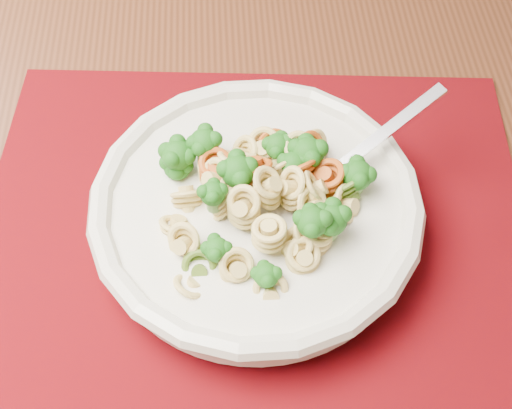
{
  "coord_description": "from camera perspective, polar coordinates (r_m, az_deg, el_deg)",
  "views": [
    {
      "loc": [
        0.69,
        -0.52,
        1.27
      ],
      "look_at": [
        0.65,
        -0.18,
        0.79
      ],
      "focal_mm": 50.0,
      "sensor_mm": 36.0,
      "label": 1
    }
  ],
  "objects": [
    {
      "name": "pasta_broccoli_heap",
      "position": [
        0.59,
        -0.0,
        0.34
      ],
      "size": [
        0.24,
        0.24,
        0.06
      ],
      "primitive_type": null,
      "color": "#E1BE6F",
      "rests_on": "pasta_bowl"
    },
    {
      "name": "fork",
      "position": [
        0.6,
        4.98,
        1.61
      ],
      "size": [
        0.16,
        0.13,
        0.08
      ],
      "primitive_type": null,
      "rotation": [
        0.0,
        -0.35,
        0.67
      ],
      "color": "silver",
      "rests_on": "pasta_bowl"
    },
    {
      "name": "placemat",
      "position": [
        0.63,
        -0.19,
        -1.68
      ],
      "size": [
        0.51,
        0.41,
        0.0
      ],
      "primitive_type": "cube",
      "rotation": [
        0.0,
        0.0,
        0.07
      ],
      "color": "#610404",
      "rests_on": "dining_table"
    },
    {
      "name": "pasta_bowl",
      "position": [
        0.6,
        -0.0,
        -0.47
      ],
      "size": [
        0.28,
        0.28,
        0.05
      ],
      "color": "silver",
      "rests_on": "placemat"
    },
    {
      "name": "dining_table",
      "position": [
        0.74,
        -2.4,
        -2.12
      ],
      "size": [
        1.67,
        1.21,
        0.74
      ],
      "rotation": [
        0.0,
        0.0,
        0.15
      ],
      "color": "#572C18",
      "rests_on": "ground"
    }
  ]
}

